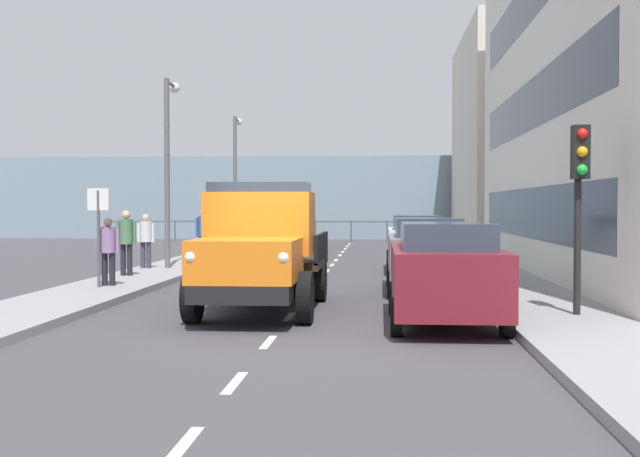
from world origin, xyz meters
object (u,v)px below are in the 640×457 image
(car_red_oppositeside_1, at_px, (276,232))
(street_sign, at_px, (98,220))
(pedestrian_by_lamp, at_px, (108,246))
(car_maroon_kerbside_near, at_px, (445,272))
(truck_vintage_orange, at_px, (260,250))
(car_grey_kerbside_1, at_px, (427,254))
(pedestrian_near_railing, at_px, (204,231))
(pedestrian_with_bag, at_px, (126,237))
(lamp_post_promenade, at_px, (169,154))
(car_navy_oppositeside_2, at_px, (291,229))
(traffic_light_near, at_px, (580,178))
(pedestrian_in_dark_coat, at_px, (146,237))
(lamp_post_far, at_px, (236,169))
(car_white_kerbside_2, at_px, (416,242))
(car_silver_oppositeside_0, at_px, (253,238))

(car_red_oppositeside_1, xyz_separation_m, street_sign, (2.03, 15.04, 0.79))
(pedestrian_by_lamp, bearing_deg, car_maroon_kerbside_near, 148.63)
(truck_vintage_orange, bearing_deg, pedestrian_by_lamp, -38.94)
(car_grey_kerbside_1, bearing_deg, pedestrian_near_railing, -45.43)
(pedestrian_with_bag, distance_m, lamp_post_promenade, 3.67)
(car_navy_oppositeside_2, bearing_deg, car_grey_kerbside_1, 105.43)
(car_grey_kerbside_1, distance_m, car_navy_oppositeside_2, 20.40)
(traffic_light_near, bearing_deg, pedestrian_near_railing, -52.13)
(pedestrian_near_railing, bearing_deg, pedestrian_in_dark_coat, 63.48)
(lamp_post_promenade, bearing_deg, lamp_post_far, -89.70)
(car_navy_oppositeside_2, height_order, pedestrian_by_lamp, pedestrian_by_lamp)
(truck_vintage_orange, distance_m, pedestrian_by_lamp, 5.23)
(car_white_kerbside_2, distance_m, pedestrian_in_dark_coat, 8.11)
(car_navy_oppositeside_2, bearing_deg, traffic_light_near, 107.48)
(car_silver_oppositeside_0, bearing_deg, car_white_kerbside_2, 153.30)
(car_navy_oppositeside_2, bearing_deg, street_sign, 84.37)
(traffic_light_near, xyz_separation_m, lamp_post_promenade, (9.67, -9.55, 1.09))
(truck_vintage_orange, bearing_deg, car_maroon_kerbside_near, 159.91)
(car_white_kerbside_2, relative_size, street_sign, 1.81)
(traffic_light_near, bearing_deg, pedestrian_by_lamp, -23.60)
(car_silver_oppositeside_0, distance_m, car_red_oppositeside_1, 5.85)
(car_silver_oppositeside_0, bearing_deg, lamp_post_promenade, 60.32)
(car_navy_oppositeside_2, bearing_deg, lamp_post_promenade, 82.43)
(car_navy_oppositeside_2, xyz_separation_m, pedestrian_near_railing, (1.42, 12.71, 0.29))
(car_silver_oppositeside_0, height_order, lamp_post_far, lamp_post_far)
(car_red_oppositeside_1, height_order, lamp_post_far, lamp_post_far)
(car_silver_oppositeside_0, height_order, pedestrian_in_dark_coat, pedestrian_in_dark_coat)
(car_grey_kerbside_1, relative_size, car_silver_oppositeside_0, 0.86)
(car_white_kerbside_2, height_order, lamp_post_promenade, lamp_post_promenade)
(car_red_oppositeside_1, xyz_separation_m, pedestrian_with_bag, (2.38, 12.07, 0.27))
(pedestrian_by_lamp, distance_m, pedestrian_in_dark_coat, 5.14)
(car_grey_kerbside_1, relative_size, car_red_oppositeside_1, 0.91)
(car_maroon_kerbside_near, xyz_separation_m, car_white_kerbside_2, (0.00, -10.58, -0.00))
(car_navy_oppositeside_2, height_order, lamp_post_promenade, lamp_post_promenade)
(traffic_light_near, bearing_deg, car_grey_kerbside_1, -64.60)
(car_white_kerbside_2, bearing_deg, lamp_post_far, -54.49)
(car_maroon_kerbside_near, xyz_separation_m, pedestrian_with_bag, (7.81, -7.09, 0.27))
(traffic_light_near, bearing_deg, car_white_kerbside_2, -77.61)
(car_grey_kerbside_1, height_order, car_white_kerbside_2, same)
(car_white_kerbside_2, bearing_deg, car_silver_oppositeside_0, -26.70)
(lamp_post_far, height_order, street_sign, lamp_post_far)
(car_navy_oppositeside_2, relative_size, pedestrian_near_railing, 2.67)
(pedestrian_by_lamp, relative_size, pedestrian_near_railing, 0.90)
(car_maroon_kerbside_near, relative_size, car_white_kerbside_2, 0.98)
(car_white_kerbside_2, bearing_deg, pedestrian_by_lamp, 39.52)
(car_silver_oppositeside_0, distance_m, street_sign, 9.45)
(pedestrian_by_lamp, bearing_deg, street_sign, 77.25)
(truck_vintage_orange, height_order, street_sign, truck_vintage_orange)
(lamp_post_promenade, bearing_deg, car_navy_oppositeside_2, -97.57)
(pedestrian_in_dark_coat, height_order, pedestrian_near_railing, pedestrian_near_railing)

